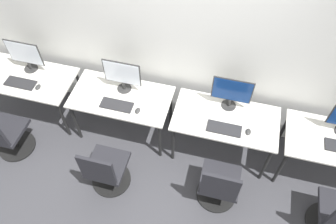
{
  "coord_description": "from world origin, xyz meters",
  "views": [
    {
      "loc": [
        0.56,
        -2.01,
        3.79
      ],
      "look_at": [
        0.0,
        0.13,
        0.87
      ],
      "focal_mm": 35.0,
      "sensor_mm": 36.0,
      "label": 1
    }
  ],
  "objects_px": {
    "keyboard_left": "(117,105)",
    "monitor_right": "(232,92)",
    "mouse_far_left": "(38,87)",
    "monitor_far_left": "(25,55)",
    "office_chair_left": "(106,171)",
    "mouse_left": "(138,111)",
    "keyboard_right": "(224,129)",
    "office_chair_right": "(219,186)",
    "office_chair_far_left": "(5,136)",
    "keyboard_far_left": "(20,83)",
    "monitor_left": "(122,75)",
    "mouse_right": "(248,132)"
  },
  "relations": [
    {
      "from": "office_chair_left",
      "to": "monitor_right",
      "type": "xyz_separation_m",
      "value": [
        1.23,
        1.02,
        0.62
      ]
    },
    {
      "from": "mouse_far_left",
      "to": "office_chair_right",
      "type": "xyz_separation_m",
      "value": [
        2.41,
        -0.56,
        -0.39
      ]
    },
    {
      "from": "mouse_far_left",
      "to": "mouse_left",
      "type": "height_order",
      "value": "same"
    },
    {
      "from": "office_chair_right",
      "to": "monitor_far_left",
      "type": "bearing_deg",
      "value": 162.6
    },
    {
      "from": "office_chair_far_left",
      "to": "office_chair_left",
      "type": "height_order",
      "value": "same"
    },
    {
      "from": "monitor_far_left",
      "to": "keyboard_right",
      "type": "distance_m",
      "value": 2.62
    },
    {
      "from": "monitor_left",
      "to": "office_chair_right",
      "type": "height_order",
      "value": "monitor_left"
    },
    {
      "from": "monitor_left",
      "to": "office_chair_left",
      "type": "height_order",
      "value": "monitor_left"
    },
    {
      "from": "office_chair_far_left",
      "to": "keyboard_right",
      "type": "xyz_separation_m",
      "value": [
        2.63,
        0.53,
        0.38
      ]
    },
    {
      "from": "monitor_far_left",
      "to": "keyboard_right",
      "type": "bearing_deg",
      "value": -6.81
    },
    {
      "from": "keyboard_right",
      "to": "mouse_left",
      "type": "bearing_deg",
      "value": -179.6
    },
    {
      "from": "keyboard_far_left",
      "to": "mouse_left",
      "type": "distance_m",
      "value": 1.57
    },
    {
      "from": "mouse_left",
      "to": "keyboard_right",
      "type": "xyz_separation_m",
      "value": [
        1.02,
        0.01,
        -0.01
      ]
    },
    {
      "from": "mouse_right",
      "to": "office_chair_left",
      "type": "bearing_deg",
      "value": -155.23
    },
    {
      "from": "monitor_far_left",
      "to": "monitor_right",
      "type": "distance_m",
      "value": 2.59
    },
    {
      "from": "monitor_right",
      "to": "office_chair_left",
      "type": "bearing_deg",
      "value": -140.23
    },
    {
      "from": "mouse_left",
      "to": "keyboard_right",
      "type": "relative_size",
      "value": 0.23
    },
    {
      "from": "keyboard_far_left",
      "to": "keyboard_right",
      "type": "distance_m",
      "value": 2.59
    },
    {
      "from": "keyboard_left",
      "to": "mouse_left",
      "type": "bearing_deg",
      "value": -4.25
    },
    {
      "from": "mouse_right",
      "to": "monitor_left",
      "type": "bearing_deg",
      "value": 170.25
    },
    {
      "from": "mouse_right",
      "to": "monitor_right",
      "type": "bearing_deg",
      "value": 129.24
    },
    {
      "from": "mouse_far_left",
      "to": "mouse_right",
      "type": "relative_size",
      "value": 1.0
    },
    {
      "from": "mouse_far_left",
      "to": "office_chair_far_left",
      "type": "bearing_deg",
      "value": -116.75
    },
    {
      "from": "mouse_far_left",
      "to": "keyboard_left",
      "type": "height_order",
      "value": "mouse_far_left"
    },
    {
      "from": "mouse_left",
      "to": "office_chair_left",
      "type": "relative_size",
      "value": 0.1
    },
    {
      "from": "monitor_left",
      "to": "office_chair_right",
      "type": "bearing_deg",
      "value": -30.84
    },
    {
      "from": "monitor_far_left",
      "to": "office_chair_far_left",
      "type": "distance_m",
      "value": 1.04
    },
    {
      "from": "monitor_far_left",
      "to": "office_chair_far_left",
      "type": "height_order",
      "value": "monitor_far_left"
    },
    {
      "from": "monitor_far_left",
      "to": "keyboard_far_left",
      "type": "xyz_separation_m",
      "value": [
        -0.0,
        -0.27,
        -0.24
      ]
    },
    {
      "from": "keyboard_right",
      "to": "keyboard_far_left",
      "type": "bearing_deg",
      "value": 179.15
    },
    {
      "from": "office_chair_far_left",
      "to": "keyboard_left",
      "type": "relative_size",
      "value": 2.2
    },
    {
      "from": "mouse_far_left",
      "to": "monitor_right",
      "type": "xyz_separation_m",
      "value": [
        2.34,
        0.32,
        0.23
      ]
    },
    {
      "from": "monitor_right",
      "to": "keyboard_far_left",
      "type": "bearing_deg",
      "value": -173.09
    },
    {
      "from": "mouse_left",
      "to": "keyboard_right",
      "type": "distance_m",
      "value": 1.02
    },
    {
      "from": "monitor_left",
      "to": "mouse_left",
      "type": "relative_size",
      "value": 5.11
    },
    {
      "from": "mouse_far_left",
      "to": "keyboard_left",
      "type": "relative_size",
      "value": 0.23
    },
    {
      "from": "mouse_far_left",
      "to": "monitor_far_left",
      "type": "bearing_deg",
      "value": 131.96
    },
    {
      "from": "keyboard_left",
      "to": "office_chair_right",
      "type": "relative_size",
      "value": 0.45
    },
    {
      "from": "mouse_far_left",
      "to": "keyboard_right",
      "type": "xyz_separation_m",
      "value": [
        2.34,
        -0.03,
        -0.01
      ]
    },
    {
      "from": "monitor_far_left",
      "to": "keyboard_far_left",
      "type": "bearing_deg",
      "value": -90.0
    },
    {
      "from": "mouse_far_left",
      "to": "office_chair_right",
      "type": "bearing_deg",
      "value": -12.98
    },
    {
      "from": "mouse_far_left",
      "to": "keyboard_left",
      "type": "distance_m",
      "value": 1.05
    },
    {
      "from": "keyboard_far_left",
      "to": "mouse_right",
      "type": "relative_size",
      "value": 4.35
    },
    {
      "from": "mouse_far_left",
      "to": "keyboard_right",
      "type": "height_order",
      "value": "mouse_far_left"
    },
    {
      "from": "keyboard_left",
      "to": "monitor_right",
      "type": "bearing_deg",
      "value": 14.67
    },
    {
      "from": "monitor_far_left",
      "to": "mouse_left",
      "type": "height_order",
      "value": "monitor_far_left"
    },
    {
      "from": "keyboard_left",
      "to": "office_chair_left",
      "type": "relative_size",
      "value": 0.45
    },
    {
      "from": "office_chair_far_left",
      "to": "monitor_left",
      "type": "bearing_deg",
      "value": 31.78
    },
    {
      "from": "keyboard_right",
      "to": "monitor_right",
      "type": "bearing_deg",
      "value": 90.0
    },
    {
      "from": "mouse_left",
      "to": "office_chair_right",
      "type": "height_order",
      "value": "office_chair_right"
    }
  ]
}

